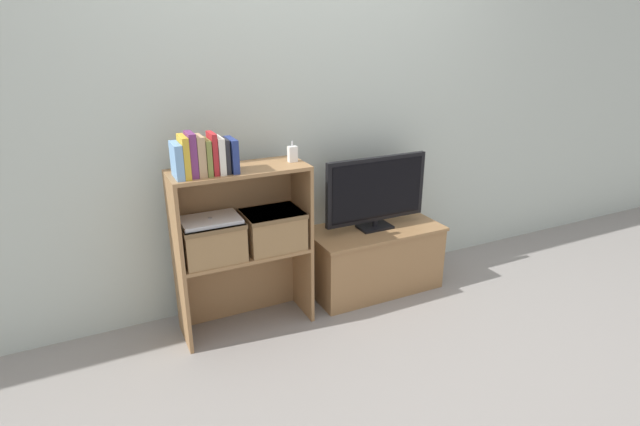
{
  "coord_description": "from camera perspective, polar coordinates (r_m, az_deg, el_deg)",
  "views": [
    {
      "loc": [
        -1.22,
        -2.35,
        1.67
      ],
      "look_at": [
        0.0,
        0.15,
        0.63
      ],
      "focal_mm": 28.0,
      "sensor_mm": 36.0,
      "label": 1
    }
  ],
  "objects": [
    {
      "name": "ground_plane",
      "position": [
        3.13,
        1.23,
        -11.76
      ],
      "size": [
        16.0,
        16.0,
        0.0
      ],
      "primitive_type": "plane",
      "color": "gray"
    },
    {
      "name": "wall_back",
      "position": [
        3.09,
        -2.54,
        11.74
      ],
      "size": [
        10.0,
        0.05,
        2.4
      ],
      "color": "#B2BCB2",
      "rests_on": "ground_plane"
    },
    {
      "name": "tv_stand",
      "position": [
        3.37,
        6.13,
        -5.12
      ],
      "size": [
        0.88,
        0.44,
        0.44
      ],
      "color": "olive",
      "rests_on": "ground_plane"
    },
    {
      "name": "tv",
      "position": [
        3.2,
        6.46,
        2.52
      ],
      "size": [
        0.71,
        0.14,
        0.47
      ],
      "color": "black",
      "rests_on": "tv_stand"
    },
    {
      "name": "bookshelf_lower_tier",
      "position": [
        2.99,
        -8.89,
        -7.08
      ],
      "size": [
        0.75,
        0.3,
        0.48
      ],
      "color": "olive",
      "rests_on": "ground_plane"
    },
    {
      "name": "bookshelf_upper_tier",
      "position": [
        2.8,
        -9.43,
        1.71
      ],
      "size": [
        0.75,
        0.3,
        0.49
      ],
      "color": "olive",
      "rests_on": "bookshelf_lower_tier"
    },
    {
      "name": "book_skyblue",
      "position": [
        2.56,
        -16.06,
        5.76
      ],
      "size": [
        0.04,
        0.16,
        0.18
      ],
      "color": "#709ECC",
      "rests_on": "bookshelf_upper_tier"
    },
    {
      "name": "book_mustard",
      "position": [
        2.56,
        -15.28,
        6.22
      ],
      "size": [
        0.03,
        0.15,
        0.21
      ],
      "color": "gold",
      "rests_on": "bookshelf_upper_tier"
    },
    {
      "name": "book_plum",
      "position": [
        2.57,
        -14.5,
        6.48
      ],
      "size": [
        0.04,
        0.13,
        0.22
      ],
      "color": "#6B2D66",
      "rests_on": "bookshelf_upper_tier"
    },
    {
      "name": "book_tan",
      "position": [
        2.58,
        -13.62,
        6.4
      ],
      "size": [
        0.04,
        0.13,
        0.2
      ],
      "color": "tan",
      "rests_on": "bookshelf_upper_tier"
    },
    {
      "name": "book_olive",
      "position": [
        2.59,
        -12.83,
        6.28
      ],
      "size": [
        0.03,
        0.14,
        0.18
      ],
      "color": "olive",
      "rests_on": "bookshelf_upper_tier"
    },
    {
      "name": "book_crimson",
      "position": [
        2.59,
        -12.16,
        6.68
      ],
      "size": [
        0.03,
        0.12,
        0.21
      ],
      "color": "#B22328",
      "rests_on": "bookshelf_upper_tier"
    },
    {
      "name": "book_ivory",
      "position": [
        2.6,
        -11.45,
        6.51
      ],
      "size": [
        0.03,
        0.14,
        0.19
      ],
      "color": "silver",
      "rests_on": "bookshelf_upper_tier"
    },
    {
      "name": "book_charcoal",
      "position": [
        2.61,
        -10.79,
        6.48
      ],
      "size": [
        0.02,
        0.13,
        0.18
      ],
      "color": "#232328",
      "rests_on": "bookshelf_upper_tier"
    },
    {
      "name": "book_navy",
      "position": [
        2.62,
        -10.04,
        6.55
      ],
      "size": [
        0.03,
        0.15,
        0.17
      ],
      "color": "navy",
      "rests_on": "bookshelf_upper_tier"
    },
    {
      "name": "baby_monitor",
      "position": [
        2.79,
        -3.16,
        6.76
      ],
      "size": [
        0.05,
        0.03,
        0.12
      ],
      "color": "white",
      "rests_on": "bookshelf_upper_tier"
    },
    {
      "name": "storage_basket_left",
      "position": [
        2.76,
        -12.27,
        -2.86
      ],
      "size": [
        0.33,
        0.27,
        0.22
      ],
      "color": "#937047",
      "rests_on": "bookshelf_lower_tier"
    },
    {
      "name": "storage_basket_right",
      "position": [
        2.85,
        -5.41,
        -1.68
      ],
      "size": [
        0.33,
        0.27,
        0.22
      ],
      "color": "#937047",
      "rests_on": "bookshelf_lower_tier"
    },
    {
      "name": "laptop",
      "position": [
        2.72,
        -12.44,
        -0.78
      ],
      "size": [
        0.31,
        0.21,
        0.02
      ],
      "color": "white",
      "rests_on": "storage_basket_left"
    }
  ]
}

